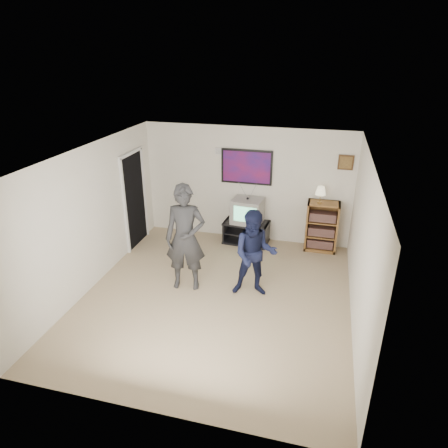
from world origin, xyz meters
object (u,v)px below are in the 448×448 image
at_px(person_tall, 185,238).
at_px(person_short, 255,254).
at_px(bookshelf, 322,226).
at_px(media_stand, 246,232).
at_px(crt_television, 247,211).

relative_size(person_tall, person_short, 1.24).
xyz_separation_m(bookshelf, person_short, (-1.06, -2.00, 0.24)).
bearing_deg(person_short, bookshelf, 52.24).
bearing_deg(bookshelf, person_short, -117.98).
bearing_deg(media_stand, person_tall, -104.63).
xyz_separation_m(bookshelf, person_tall, (-2.27, -2.06, 0.42)).
xyz_separation_m(media_stand, bookshelf, (1.59, 0.05, 0.29)).
xyz_separation_m(crt_television, person_tall, (-0.69, -2.01, 0.21)).
height_order(person_tall, person_short, person_tall).
relative_size(media_stand, person_tall, 0.52).
bearing_deg(person_short, media_stand, 95.47).
height_order(media_stand, bookshelf, bookshelf).
xyz_separation_m(crt_television, person_short, (0.52, -1.95, 0.02)).
height_order(media_stand, crt_television, crt_television).
xyz_separation_m(person_tall, person_short, (1.21, 0.06, -0.18)).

